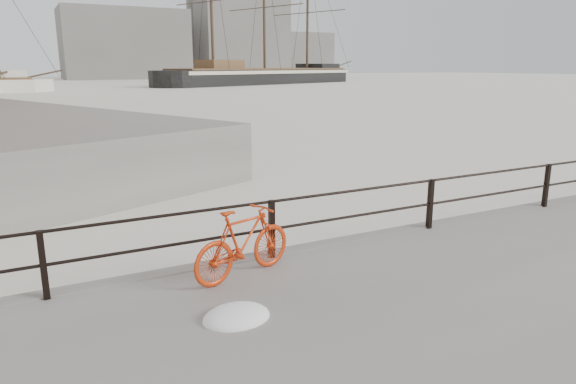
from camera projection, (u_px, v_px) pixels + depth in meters
name	position (u px, v px, depth m)	size (l,w,h in m)	color
ground	(422.00, 242.00, 10.53)	(400.00, 400.00, 0.00)	white
guardrail	(430.00, 204.00, 10.20)	(28.00, 0.10, 1.00)	black
bicycle	(243.00, 242.00, 7.83)	(1.83, 0.27, 1.11)	red
barque_black	(265.00, 84.00, 101.52)	(58.50, 19.15, 33.21)	black
industrial_west	(125.00, 45.00, 137.95)	(32.00, 18.00, 18.00)	gray
industrial_mid	(238.00, 37.00, 157.19)	(26.00, 20.00, 24.00)	gray
industrial_east	(297.00, 55.00, 172.99)	(20.00, 16.00, 14.00)	gray
smokestack	(191.00, 2.00, 153.29)	(2.80, 2.80, 44.00)	gray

